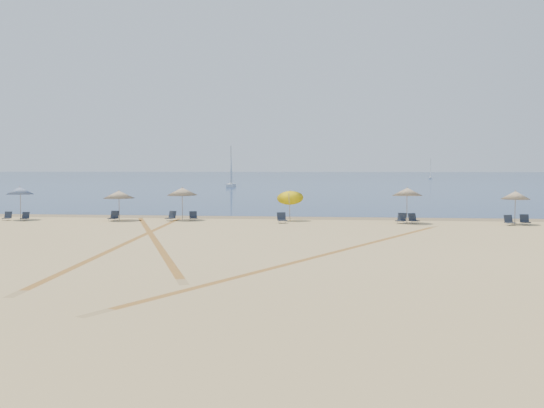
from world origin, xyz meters
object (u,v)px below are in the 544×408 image
(chair_0, at_px, (7,216))
(sailboat_0, at_px, (431,173))
(umbrella_2, at_px, (182,191))
(chair_3, at_px, (171,216))
(sailboat_1, at_px, (231,174))
(chair_4, at_px, (193,216))
(chair_2, at_px, (114,216))
(chair_6, at_px, (401,219))
(umbrella_5, at_px, (515,195))
(chair_9, at_px, (525,220))
(umbrella_3, at_px, (290,195))
(umbrella_4, at_px, (407,192))
(umbrella_0, at_px, (20,191))
(chair_5, at_px, (282,218))
(chair_8, at_px, (509,221))
(chair_7, at_px, (413,219))
(chair_1, at_px, (25,217))
(umbrella_1, at_px, (119,195))

(chair_0, distance_m, sailboat_0, 170.63)
(umbrella_2, relative_size, chair_0, 3.62)
(chair_3, xyz_separation_m, sailboat_1, (-8.80, 73.47, 2.11))
(chair_3, distance_m, chair_4, 1.59)
(chair_3, bearing_deg, chair_2, -151.64)
(chair_2, distance_m, chair_6, 20.55)
(chair_6, relative_size, sailboat_0, 0.13)
(chair_4, bearing_deg, umbrella_5, -19.69)
(sailboat_0, bearing_deg, chair_9, -87.44)
(umbrella_3, bearing_deg, umbrella_4, -6.24)
(umbrella_0, height_order, chair_0, umbrella_0)
(umbrella_3, relative_size, umbrella_4, 1.04)
(chair_5, xyz_separation_m, chair_8, (15.35, 0.06, -0.02))
(chair_8, distance_m, sailboat_0, 162.73)
(chair_7, height_order, sailboat_1, sailboat_1)
(umbrella_5, xyz_separation_m, chair_7, (-6.82, -0.03, -1.68))
(chair_0, height_order, chair_3, chair_3)
(chair_7, distance_m, sailboat_0, 162.80)
(chair_6, relative_size, chair_9, 1.26)
(umbrella_2, relative_size, umbrella_5, 1.05)
(chair_9, bearing_deg, chair_2, -179.62)
(umbrella_0, bearing_deg, sailboat_1, 88.05)
(chair_5, bearing_deg, chair_0, 163.23)
(umbrella_3, bearing_deg, umbrella_0, -176.06)
(umbrella_2, relative_size, chair_3, 2.91)
(umbrella_5, distance_m, chair_9, 1.81)
(chair_5, distance_m, chair_7, 9.15)
(chair_1, height_order, chair_7, chair_7)
(umbrella_5, height_order, sailboat_1, sailboat_1)
(umbrella_3, height_order, sailboat_1, sailboat_1)
(chair_5, xyz_separation_m, chair_7, (9.11, 0.83, -0.02))
(umbrella_4, height_order, chair_2, umbrella_4)
(chair_3, height_order, sailboat_1, sailboat_1)
(chair_0, bearing_deg, chair_8, -6.30)
(umbrella_4, xyz_separation_m, umbrella_5, (7.25, -0.03, -0.20))
(chair_1, height_order, chair_5, chair_5)
(umbrella_1, height_order, chair_1, umbrella_1)
(umbrella_5, xyz_separation_m, chair_3, (-24.11, 0.05, -1.68))
(umbrella_3, xyz_separation_m, sailboat_1, (-17.41, 72.58, 0.51))
(umbrella_3, bearing_deg, chair_1, -174.15)
(chair_6, xyz_separation_m, chair_9, (8.22, -0.13, -0.01))
(chair_4, bearing_deg, umbrella_2, 142.90)
(umbrella_3, relative_size, chair_7, 3.08)
(chair_8, xyz_separation_m, sailboat_1, (-32.33, 74.31, 2.11))
(umbrella_2, distance_m, chair_8, 22.99)
(umbrella_1, height_order, chair_6, umbrella_1)
(umbrella_1, xyz_separation_m, chair_2, (-0.23, -0.46, -1.58))
(chair_6, relative_size, chair_8, 1.14)
(umbrella_1, relative_size, umbrella_4, 0.90)
(chair_2, distance_m, chair_7, 21.40)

